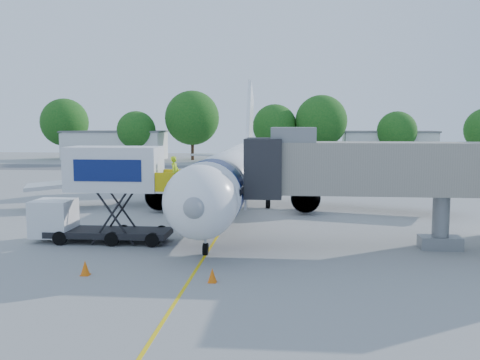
# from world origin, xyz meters

# --- Properties ---
(ground) EXTENTS (160.00, 160.00, 0.00)m
(ground) POSITION_xyz_m (0.00, 0.00, 0.00)
(ground) COLOR gray
(ground) RESTS_ON ground
(guidance_line) EXTENTS (0.15, 70.00, 0.01)m
(guidance_line) POSITION_xyz_m (0.00, 0.00, 0.01)
(guidance_line) COLOR yellow
(guidance_line) RESTS_ON ground
(taxiway_strip) EXTENTS (120.00, 10.00, 0.01)m
(taxiway_strip) POSITION_xyz_m (0.00, 42.00, 0.00)
(taxiway_strip) COLOR #59595B
(taxiway_strip) RESTS_ON ground
(aircraft) EXTENTS (34.17, 37.73, 11.35)m
(aircraft) POSITION_xyz_m (0.00, 4.12, 2.95)
(aircraft) COLOR white
(aircraft) RESTS_ON ground
(jet_bridge) EXTENTS (13.90, 3.20, 6.60)m
(jet_bridge) POSITION_xyz_m (7.99, -7.00, 4.34)
(jet_bridge) COLOR gray
(jet_bridge) RESTS_ON ground
(catering_hiloader) EXTENTS (8.56, 2.44, 5.50)m
(catering_hiloader) POSITION_xyz_m (-6.26, -7.00, 2.76)
(catering_hiloader) COLOR black
(catering_hiloader) RESTS_ON ground
(ground_tug) EXTENTS (3.92, 2.48, 1.46)m
(ground_tug) POSITION_xyz_m (-3.01, -19.48, 0.77)
(ground_tug) COLOR silver
(ground_tug) RESTS_ON ground
(safety_cone_a) EXTENTS (0.40, 0.40, 0.63)m
(safety_cone_a) POSITION_xyz_m (1.04, -14.18, 0.30)
(safety_cone_a) COLOR orange
(safety_cone_a) RESTS_ON ground
(safety_cone_b) EXTENTS (0.43, 0.43, 0.69)m
(safety_cone_b) POSITION_xyz_m (-4.83, -13.65, 0.33)
(safety_cone_b) COLOR orange
(safety_cone_b) RESTS_ON ground
(outbuilding_left) EXTENTS (18.40, 8.40, 5.30)m
(outbuilding_left) POSITION_xyz_m (-28.00, 60.00, 2.66)
(outbuilding_left) COLOR silver
(outbuilding_left) RESTS_ON ground
(outbuilding_right) EXTENTS (16.40, 7.40, 5.30)m
(outbuilding_right) POSITION_xyz_m (22.00, 62.00, 2.66)
(outbuilding_right) COLOR silver
(outbuilding_right) RESTS_ON ground
(tree_a) EXTENTS (8.81, 8.81, 11.23)m
(tree_a) POSITION_xyz_m (-37.51, 59.82, 6.82)
(tree_a) COLOR #382314
(tree_a) RESTS_ON ground
(tree_b) EXTENTS (6.94, 6.94, 8.84)m
(tree_b) POSITION_xyz_m (-23.25, 57.62, 5.36)
(tree_b) COLOR #382314
(tree_b) RESTS_ON ground
(tree_c) EXTENTS (9.82, 9.82, 12.52)m
(tree_c) POSITION_xyz_m (-13.39, 59.45, 7.60)
(tree_c) COLOR #382314
(tree_c) RESTS_ON ground
(tree_d) EXTENTS (7.89, 7.89, 10.06)m
(tree_d) POSITION_xyz_m (1.51, 59.64, 6.10)
(tree_d) COLOR #382314
(tree_d) RESTS_ON ground
(tree_e) EXTENTS (9.11, 9.11, 11.62)m
(tree_e) POSITION_xyz_m (9.71, 59.03, 7.05)
(tree_e) COLOR #382314
(tree_e) RESTS_ON ground
(tree_f) EXTENTS (6.86, 6.86, 8.74)m
(tree_f) POSITION_xyz_m (22.71, 58.66, 5.30)
(tree_f) COLOR #382314
(tree_f) RESTS_ON ground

